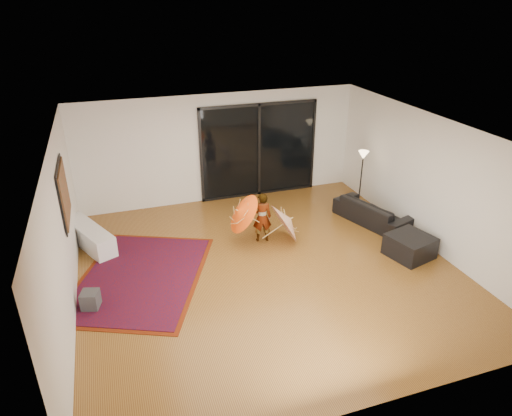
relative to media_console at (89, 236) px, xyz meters
name	(u,v)px	position (x,y,z in m)	size (l,w,h in m)	color
floor	(268,268)	(3.25, -2.00, -0.23)	(7.00, 7.00, 0.00)	olive
ceiling	(269,133)	(3.25, -2.00, 2.47)	(7.00, 7.00, 0.00)	white
wall_back	(220,148)	(3.25, 1.50, 1.12)	(7.00, 7.00, 0.00)	silver
wall_front	(371,327)	(3.25, -5.50, 1.12)	(7.00, 7.00, 0.00)	silver
wall_left	(62,235)	(-0.25, -2.00, 1.12)	(7.00, 7.00, 0.00)	silver
wall_right	(430,182)	(6.75, -2.00, 1.12)	(7.00, 7.00, 0.00)	silver
sliding_door	(259,150)	(4.25, 1.47, 0.97)	(3.06, 0.07, 2.40)	black
painting	(64,193)	(-0.21, -1.00, 1.42)	(0.04, 1.28, 1.08)	black
media_console	(89,236)	(0.00, 0.00, 0.00)	(0.41, 1.64, 0.46)	white
speaker	(90,300)	(0.00, -2.20, -0.07)	(0.28, 0.28, 0.32)	#424244
persian_rug	(141,277)	(0.88, -1.53, -0.22)	(3.27, 3.72, 0.02)	#611E08
sofa	(372,212)	(6.20, -0.93, 0.04)	(1.85, 0.72, 0.54)	black
ottoman	(410,246)	(6.12, -2.47, 0.00)	(0.78, 0.78, 0.45)	black
floor_lamp	(363,163)	(6.35, -0.07, 0.91)	(0.25, 0.25, 1.44)	black
child	(262,217)	(3.51, -0.92, 0.32)	(0.40, 0.26, 1.10)	#999999
parasol_orange	(238,214)	(2.96, -0.97, 0.51)	(0.66, 0.88, 0.90)	#FF520D
parasol_white	(291,218)	(4.11, -1.07, 0.28)	(0.63, 0.93, 0.97)	white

